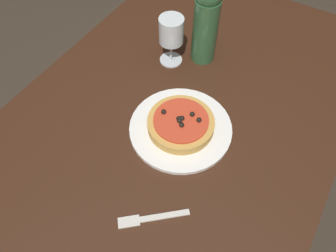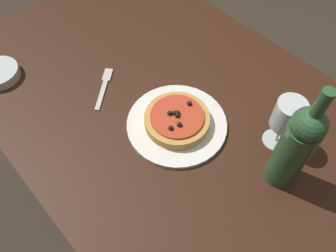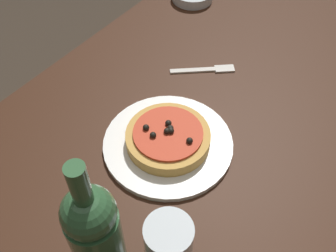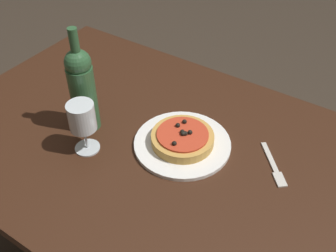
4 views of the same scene
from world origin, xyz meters
name	(u,v)px [view 3 (image 3 of 4)]	position (x,y,z in m)	size (l,w,h in m)	color
dining_table	(186,169)	(0.00, 0.00, 0.66)	(1.54, 0.90, 0.74)	#381E11
dinner_plate	(168,144)	(0.02, -0.04, 0.74)	(0.29, 0.29, 0.01)	white
pizza	(168,137)	(0.02, -0.04, 0.77)	(0.18, 0.18, 0.05)	gold
wine_glass	(169,244)	(0.24, 0.13, 0.85)	(0.08, 0.08, 0.16)	silver
wine_bottle	(97,241)	(0.31, 0.05, 0.88)	(0.08, 0.08, 0.33)	#2D5633
fork	(207,70)	(-0.24, -0.10, 0.74)	(0.13, 0.14, 0.00)	beige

